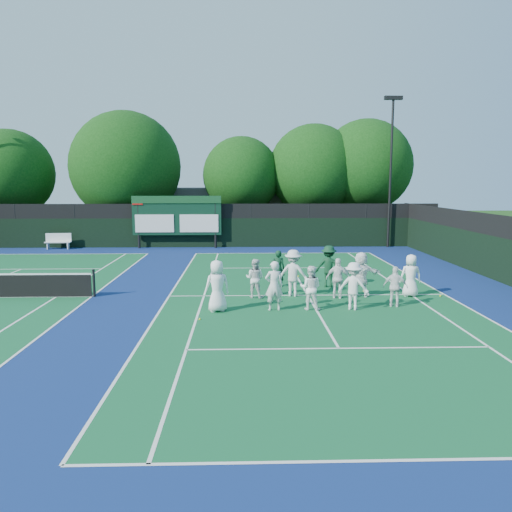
{
  "coord_description": "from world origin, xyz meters",
  "views": [
    {
      "loc": [
        -2.61,
        -18.28,
        4.46
      ],
      "look_at": [
        -2.0,
        3.0,
        1.3
      ],
      "focal_mm": 35.0,
      "sensor_mm": 36.0,
      "label": 1
    }
  ],
  "objects": [
    {
      "name": "player_front_0",
      "position": [
        -3.47,
        -1.37,
        0.91
      ],
      "size": [
        1.03,
        0.85,
        1.81
      ],
      "primitive_type": "imported",
      "rotation": [
        0.0,
        0.0,
        3.49
      ],
      "color": "white",
      "rests_on": "ground"
    },
    {
      "name": "player_back_2",
      "position": [
        1.1,
        0.49,
        0.79
      ],
      "size": [
        0.98,
        0.58,
        1.57
      ],
      "primitive_type": "imported",
      "rotation": [
        0.0,
        0.0,
        2.91
      ],
      "color": "white",
      "rests_on": "ground"
    },
    {
      "name": "tennis_ball_4",
      "position": [
        0.07,
        4.96,
        0.03
      ],
      "size": [
        0.07,
        0.07,
        0.07
      ],
      "primitive_type": "sphere",
      "color": "#CDD819",
      "rests_on": "ground"
    },
    {
      "name": "player_back_0",
      "position": [
        -2.11,
        0.69,
        0.77
      ],
      "size": [
        0.9,
        0.81,
        1.53
      ],
      "primitive_type": "imported",
      "rotation": [
        0.0,
        0.0,
        2.77
      ],
      "color": "silver",
      "rests_on": "ground"
    },
    {
      "name": "player_front_2",
      "position": [
        -0.21,
        -1.2,
        0.79
      ],
      "size": [
        0.9,
        0.79,
        1.57
      ],
      "primitive_type": "imported",
      "rotation": [
        0.0,
        0.0,
        2.85
      ],
      "color": "white",
      "rests_on": "ground"
    },
    {
      "name": "tennis_ball_0",
      "position": [
        -4.0,
        -2.46,
        0.03
      ],
      "size": [
        0.07,
        0.07,
        0.07
      ],
      "primitive_type": "sphere",
      "color": "#CDD819",
      "rests_on": "ground"
    },
    {
      "name": "tennis_ball_2",
      "position": [
        5.18,
        0.63,
        0.03
      ],
      "size": [
        0.07,
        0.07,
        0.07
      ],
      "primitive_type": "sphere",
      "color": "#CDD819",
      "rests_on": "ground"
    },
    {
      "name": "near_court",
      "position": [
        0.0,
        1.0,
        0.01
      ],
      "size": [
        11.05,
        23.85,
        0.01
      ],
      "color": "#11532B",
      "rests_on": "ground"
    },
    {
      "name": "coach_left",
      "position": [
        -1.06,
        2.73,
        0.79
      ],
      "size": [
        0.62,
        0.44,
        1.59
      ],
      "primitive_type": "imported",
      "rotation": [
        0.0,
        0.0,
        3.04
      ],
      "color": "#0D321D",
      "rests_on": "ground"
    },
    {
      "name": "back_fence",
      "position": [
        -6.0,
        16.0,
        1.36
      ],
      "size": [
        34.0,
        0.08,
        3.0
      ],
      "color": "black",
      "rests_on": "ground"
    },
    {
      "name": "tree_b",
      "position": [
        -11.04,
        19.58,
        5.38
      ],
      "size": [
        8.14,
        8.14,
        9.66
      ],
      "color": "black",
      "rests_on": "ground"
    },
    {
      "name": "light_pole_right",
      "position": [
        7.5,
        15.7,
        6.3
      ],
      "size": [
        1.2,
        0.3,
        10.12
      ],
      "color": "black",
      "rests_on": "ground"
    },
    {
      "name": "player_back_1",
      "position": [
        -0.6,
        0.92,
        0.92
      ],
      "size": [
        1.34,
        1.0,
        1.85
      ],
      "primitive_type": "imported",
      "rotation": [
        0.0,
        0.0,
        2.84
      ],
      "color": "silver",
      "rests_on": "ground"
    },
    {
      "name": "scoreboard",
      "position": [
        -7.01,
        15.59,
        2.19
      ],
      "size": [
        6.0,
        0.21,
        3.55
      ],
      "color": "black",
      "rests_on": "ground"
    },
    {
      "name": "tennis_ball_1",
      "position": [
        2.38,
        1.57,
        0.03
      ],
      "size": [
        0.07,
        0.07,
        0.07
      ],
      "primitive_type": "sphere",
      "color": "#CDD819",
      "rests_on": "ground"
    },
    {
      "name": "court_apron",
      "position": [
        -6.0,
        1.0,
        0.0
      ],
      "size": [
        34.0,
        32.0,
        0.01
      ],
      "primitive_type": "cube",
      "color": "navy",
      "rests_on": "ground"
    },
    {
      "name": "player_front_3",
      "position": [
        1.31,
        -1.23,
        0.84
      ],
      "size": [
        1.25,
        1.0,
        1.69
      ],
      "primitive_type": "imported",
      "rotation": [
        0.0,
        0.0,
        2.74
      ],
      "color": "white",
      "rests_on": "ground"
    },
    {
      "name": "player_back_4",
      "position": [
        4.0,
        0.72,
        0.84
      ],
      "size": [
        0.85,
        0.59,
        1.67
      ],
      "primitive_type": "imported",
      "rotation": [
        0.0,
        0.0,
        3.07
      ],
      "color": "white",
      "rests_on": "ground"
    },
    {
      "name": "tree_d",
      "position": [
        2.96,
        19.58,
        5.22
      ],
      "size": [
        6.73,
        6.73,
        8.76
      ],
      "color": "black",
      "rests_on": "ground"
    },
    {
      "name": "player_front_4",
      "position": [
        2.91,
        -0.87,
        0.74
      ],
      "size": [
        0.94,
        0.63,
        1.48
      ],
      "primitive_type": "imported",
      "rotation": [
        0.0,
        0.0,
        2.79
      ],
      "color": "white",
      "rests_on": "ground"
    },
    {
      "name": "tree_e",
      "position": [
        6.9,
        19.58,
        5.5
      ],
      "size": [
        6.91,
        6.91,
        9.14
      ],
      "color": "black",
      "rests_on": "ground"
    },
    {
      "name": "player_back_3",
      "position": [
        2.03,
        0.72,
        0.89
      ],
      "size": [
        1.66,
        0.54,
        1.79
      ],
      "primitive_type": "imported",
      "rotation": [
        0.0,
        0.0,
        3.13
      ],
      "color": "white",
      "rests_on": "ground"
    },
    {
      "name": "clubhouse",
      "position": [
        -2.0,
        24.0,
        2.0
      ],
      "size": [
        18.0,
        6.0,
        4.0
      ],
      "primitive_type": "cube",
      "color": "#5E5E64",
      "rests_on": "ground"
    },
    {
      "name": "coach_right",
      "position": [
        1.1,
        2.63,
        0.89
      ],
      "size": [
        1.27,
        0.91,
        1.79
      ],
      "primitive_type": "imported",
      "rotation": [
        0.0,
        0.0,
        2.92
      ],
      "color": "#0E351E",
      "rests_on": "ground"
    },
    {
      "name": "ground",
      "position": [
        0.0,
        0.0,
        0.0
      ],
      "size": [
        120.0,
        120.0,
        0.0
      ],
      "primitive_type": "plane",
      "color": "#153B10",
      "rests_on": "ground"
    },
    {
      "name": "bench",
      "position": [
        -14.96,
        15.38,
        0.57
      ],
      "size": [
        1.7,
        0.54,
        1.06
      ],
      "color": "silver",
      "rests_on": "ground"
    },
    {
      "name": "tree_a",
      "position": [
        -19.62,
        19.58,
        4.93
      ],
      "size": [
        6.45,
        6.45,
        8.33
      ],
      "color": "black",
      "rests_on": "ground"
    },
    {
      "name": "player_front_1",
      "position": [
        -1.49,
        -1.27,
        0.88
      ],
      "size": [
        0.68,
        0.49,
        1.76
      ],
      "primitive_type": "imported",
      "rotation": [
        0.0,
        0.0,
        3.25
      ],
      "color": "silver",
      "rests_on": "ground"
    },
    {
      "name": "tree_c",
      "position": [
        -2.46,
        19.58,
        4.81
      ],
      "size": [
        5.77,
        5.77,
        7.85
      ],
      "color": "black",
      "rests_on": "ground"
    }
  ]
}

